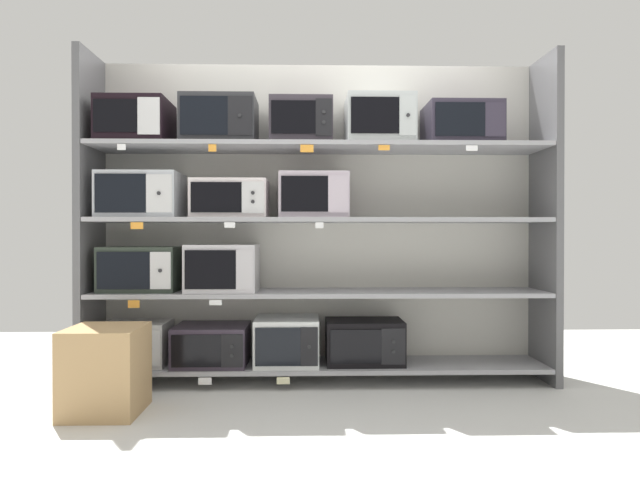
# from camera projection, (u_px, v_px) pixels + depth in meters

# --- Properties ---
(ground) EXTENTS (7.09, 6.00, 0.02)m
(ground) POSITION_uv_depth(u_px,v_px,m) (325.00, 436.00, 2.76)
(ground) COLOR silver
(back_panel) EXTENTS (3.29, 0.04, 2.26)m
(back_panel) POSITION_uv_depth(u_px,v_px,m) (319.00, 220.00, 4.00)
(back_panel) COLOR beige
(back_panel) RESTS_ON ground
(upright_left) EXTENTS (0.05, 0.45, 2.26)m
(upright_left) POSITION_uv_depth(u_px,v_px,m) (90.00, 218.00, 3.72)
(upright_left) COLOR #5B5B5E
(upright_left) RESTS_ON ground
(upright_right) EXTENTS (0.05, 0.45, 2.26)m
(upright_right) POSITION_uv_depth(u_px,v_px,m) (545.00, 219.00, 3.79)
(upright_right) COLOR #5B5B5E
(upright_right) RESTS_ON ground
(shelf_0) EXTENTS (3.09, 0.45, 0.03)m
(shelf_0) POSITION_uv_depth(u_px,v_px,m) (320.00, 365.00, 3.76)
(shelf_0) COLOR #99999E
(shelf_0) RESTS_ON ground
(microwave_0) EXTENTS (0.44, 0.35, 0.29)m
(microwave_0) POSITION_uv_depth(u_px,v_px,m) (136.00, 343.00, 3.73)
(microwave_0) COLOR #BCBAB9
(microwave_0) RESTS_ON shelf_0
(microwave_1) EXTENTS (0.49, 0.43, 0.27)m
(microwave_1) POSITION_uv_depth(u_px,v_px,m) (212.00, 345.00, 3.74)
(microwave_1) COLOR #332937
(microwave_1) RESTS_ON shelf_0
(microwave_2) EXTENTS (0.44, 0.43, 0.32)m
(microwave_2) POSITION_uv_depth(u_px,v_px,m) (287.00, 341.00, 3.75)
(microwave_2) COLOR silver
(microwave_2) RESTS_ON shelf_0
(microwave_3) EXTENTS (0.53, 0.35, 0.30)m
(microwave_3) POSITION_uv_depth(u_px,v_px,m) (364.00, 342.00, 3.76)
(microwave_3) COLOR black
(microwave_3) RESTS_ON shelf_0
(price_tag_0) EXTENTS (0.06, 0.00, 0.04)m
(price_tag_0) POSITION_uv_depth(u_px,v_px,m) (123.00, 381.00, 3.50)
(price_tag_0) COLOR beige
(price_tag_1) EXTENTS (0.09, 0.00, 0.05)m
(price_tag_1) POSITION_uv_depth(u_px,v_px,m) (205.00, 381.00, 3.51)
(price_tag_1) COLOR white
(price_tag_2) EXTENTS (0.08, 0.00, 0.05)m
(price_tag_2) POSITION_uv_depth(u_px,v_px,m) (283.00, 381.00, 3.53)
(price_tag_2) COLOR beige
(shelf_1) EXTENTS (3.09, 0.45, 0.03)m
(shelf_1) POSITION_uv_depth(u_px,v_px,m) (320.00, 293.00, 3.76)
(shelf_1) COLOR #99999E
(microwave_4) EXTENTS (0.51, 0.35, 0.31)m
(microwave_4) POSITION_uv_depth(u_px,v_px,m) (141.00, 269.00, 3.72)
(microwave_4) COLOR #2B352C
(microwave_4) RESTS_ON shelf_1
(microwave_5) EXTENTS (0.47, 0.43, 0.32)m
(microwave_5) POSITION_uv_depth(u_px,v_px,m) (223.00, 268.00, 3.74)
(microwave_5) COLOR #BDBABE
(microwave_5) RESTS_ON shelf_1
(price_tag_3) EXTENTS (0.07, 0.00, 0.05)m
(price_tag_3) POSITION_uv_depth(u_px,v_px,m) (134.00, 304.00, 3.50)
(price_tag_3) COLOR orange
(price_tag_4) EXTENTS (0.08, 0.00, 0.03)m
(price_tag_4) POSITION_uv_depth(u_px,v_px,m) (216.00, 303.00, 3.51)
(price_tag_4) COLOR white
(shelf_2) EXTENTS (3.09, 0.45, 0.03)m
(shelf_2) POSITION_uv_depth(u_px,v_px,m) (320.00, 220.00, 3.75)
(shelf_2) COLOR #99999E
(microwave_6) EXTENTS (0.53, 0.41, 0.31)m
(microwave_6) POSITION_uv_depth(u_px,v_px,m) (142.00, 195.00, 3.72)
(microwave_6) COLOR #B7BBC3
(microwave_6) RESTS_ON shelf_2
(microwave_7) EXTENTS (0.51, 0.35, 0.26)m
(microwave_7) POSITION_uv_depth(u_px,v_px,m) (230.00, 199.00, 3.73)
(microwave_7) COLOR silver
(microwave_7) RESTS_ON shelf_2
(microwave_8) EXTENTS (0.47, 0.35, 0.31)m
(microwave_8) POSITION_uv_depth(u_px,v_px,m) (314.00, 196.00, 3.75)
(microwave_8) COLOR #BFB0BE
(microwave_8) RESTS_ON shelf_2
(price_tag_5) EXTENTS (0.08, 0.00, 0.04)m
(price_tag_5) POSITION_uv_depth(u_px,v_px,m) (137.00, 226.00, 3.50)
(price_tag_5) COLOR orange
(price_tag_6) EXTENTS (0.07, 0.00, 0.04)m
(price_tag_6) POSITION_uv_depth(u_px,v_px,m) (230.00, 225.00, 3.51)
(price_tag_6) COLOR white
(price_tag_7) EXTENTS (0.05, 0.00, 0.04)m
(price_tag_7) POSITION_uv_depth(u_px,v_px,m) (319.00, 225.00, 3.52)
(price_tag_7) COLOR white
(shelf_3) EXTENTS (3.09, 0.45, 0.03)m
(shelf_3) POSITION_uv_depth(u_px,v_px,m) (320.00, 147.00, 3.75)
(shelf_3) COLOR #99999E
(microwave_9) EXTENTS (0.45, 0.43, 0.30)m
(microwave_9) POSITION_uv_depth(u_px,v_px,m) (136.00, 122.00, 3.71)
(microwave_9) COLOR black
(microwave_9) RESTS_ON shelf_3
(microwave_10) EXTENTS (0.50, 0.39, 0.32)m
(microwave_10) POSITION_uv_depth(u_px,v_px,m) (220.00, 121.00, 3.73)
(microwave_10) COLOR #2C2D30
(microwave_10) RESTS_ON shelf_3
(microwave_11) EXTENTS (0.42, 0.39, 0.30)m
(microwave_11) POSITION_uv_depth(u_px,v_px,m) (301.00, 123.00, 3.74)
(microwave_11) COLOR #332E35
(microwave_11) RESTS_ON shelf_3
(microwave_12) EXTENTS (0.46, 0.42, 0.33)m
(microwave_12) POSITION_uv_depth(u_px,v_px,m) (379.00, 122.00, 3.75)
(microwave_12) COLOR #B3B9B9
(microwave_12) RESTS_ON shelf_3
(microwave_13) EXTENTS (0.49, 0.40, 0.28)m
(microwave_13) POSITION_uv_depth(u_px,v_px,m) (461.00, 125.00, 3.77)
(microwave_13) COLOR #312B39
(microwave_13) RESTS_ON shelf_3
(price_tag_8) EXTENTS (0.05, 0.00, 0.04)m
(price_tag_8) POSITION_uv_depth(u_px,v_px,m) (121.00, 147.00, 3.49)
(price_tag_8) COLOR white
(price_tag_9) EXTENTS (0.05, 0.00, 0.05)m
(price_tag_9) POSITION_uv_depth(u_px,v_px,m) (212.00, 148.00, 3.50)
(price_tag_9) COLOR orange
(price_tag_10) EXTENTS (0.09, 0.00, 0.05)m
(price_tag_10) POSITION_uv_depth(u_px,v_px,m) (307.00, 148.00, 3.52)
(price_tag_10) COLOR orange
(price_tag_11) EXTENTS (0.07, 0.00, 0.03)m
(price_tag_11) POSITION_uv_depth(u_px,v_px,m) (384.00, 148.00, 3.53)
(price_tag_11) COLOR orange
(price_tag_12) EXTENTS (0.08, 0.00, 0.04)m
(price_tag_12) POSITION_uv_depth(u_px,v_px,m) (472.00, 148.00, 3.54)
(price_tag_12) COLOR white
(shipping_carton) EXTENTS (0.41, 0.41, 0.49)m
(shipping_carton) POSITION_uv_depth(u_px,v_px,m) (106.00, 370.00, 3.10)
(shipping_carton) COLOR tan
(shipping_carton) RESTS_ON ground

